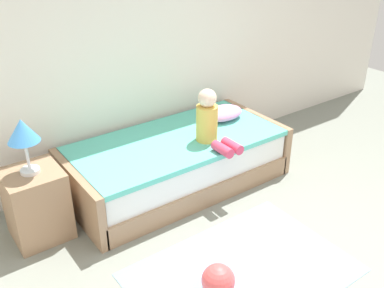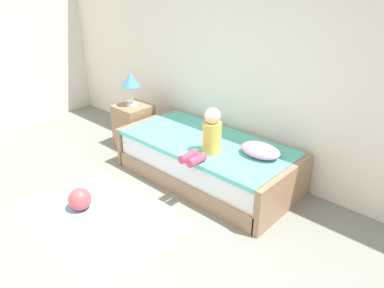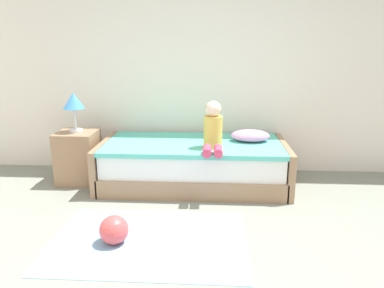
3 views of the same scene
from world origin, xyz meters
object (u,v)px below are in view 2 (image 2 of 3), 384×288
(nightstand, at_px, (134,126))
(child_figure, at_px, (209,136))
(toy_ball, at_px, (80,199))
(pillow, at_px, (260,150))
(table_lamp, at_px, (131,81))
(bed, at_px, (206,161))

(nightstand, distance_m, child_figure, 1.64)
(toy_ball, bearing_deg, child_figure, 54.85)
(child_figure, xyz_separation_m, toy_ball, (-0.79, -1.12, -0.59))
(child_figure, height_order, pillow, child_figure)
(table_lamp, distance_m, child_figure, 1.61)
(nightstand, bearing_deg, child_figure, -9.00)
(table_lamp, xyz_separation_m, child_figure, (1.57, -0.25, -0.23))
(bed, xyz_separation_m, toy_ball, (-0.57, -1.35, -0.13))
(child_figure, bearing_deg, bed, 133.88)
(bed, distance_m, pillow, 0.73)
(nightstand, distance_m, pillow, 2.02)
(bed, height_order, pillow, pillow)
(bed, distance_m, table_lamp, 1.52)
(pillow, height_order, toy_ball, pillow)
(bed, xyz_separation_m, child_figure, (0.22, -0.23, 0.46))
(bed, bearing_deg, table_lamp, 179.14)
(bed, bearing_deg, pillow, 8.80)
(bed, distance_m, toy_ball, 1.47)
(bed, relative_size, child_figure, 4.14)
(toy_ball, bearing_deg, pillow, 50.01)
(table_lamp, bearing_deg, bed, -0.86)
(nightstand, relative_size, pillow, 1.36)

